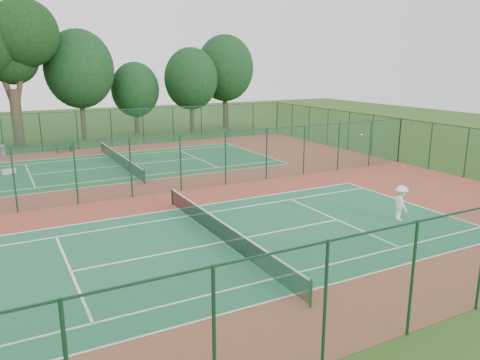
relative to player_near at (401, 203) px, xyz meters
name	(u,v)px	position (x,y,z in m)	size (l,w,h in m)	color
ground	(158,194)	(-9.13, 10.50, -0.91)	(120.00, 120.00, 0.00)	#2A4A17
red_pad	(158,194)	(-9.13, 10.50, -0.91)	(40.00, 36.00, 0.01)	brown
court_near	(223,242)	(-9.13, 1.50, -0.90)	(23.77, 10.97, 0.01)	#1F6341
court_far	(120,166)	(-9.13, 19.50, -0.90)	(23.77, 10.97, 0.01)	#1D5E34
fence_north	(94,129)	(-9.13, 28.50, 0.85)	(40.00, 0.09, 3.50)	#16442B
fence_south	(371,291)	(-9.13, -7.50, 0.85)	(40.00, 0.09, 3.50)	#194C2C
fence_east	(399,140)	(10.87, 10.50, 0.85)	(0.09, 36.00, 3.50)	#174727
fence_divider	(156,165)	(-9.13, 10.50, 0.85)	(40.00, 0.09, 3.50)	#16432D
tennis_net_near	(223,231)	(-9.13, 1.50, -0.37)	(0.10, 12.90, 0.97)	#14391E
tennis_net_far	(120,159)	(-9.13, 19.50, -0.37)	(0.10, 12.90, 0.97)	#13351D
player_near	(401,203)	(0.00, 0.00, 0.00)	(1.15, 0.66, 1.78)	white
trash_bin	(3,151)	(-16.94, 27.92, -0.40)	(0.55, 0.55, 0.99)	slate
bench	(64,146)	(-12.03, 27.67, -0.41)	(1.62, 0.84, 0.96)	#12351B
kit_bag	(9,171)	(-16.81, 20.62, -0.73)	(0.91, 0.34, 0.34)	silver
stray_ball_a	(258,183)	(-2.52, 9.75, -0.87)	(0.06, 0.06, 0.06)	#C3E535
stray_ball_b	(218,188)	(-5.33, 9.91, -0.86)	(0.08, 0.08, 0.08)	yellow
stray_ball_c	(158,196)	(-9.30, 9.84, -0.87)	(0.06, 0.06, 0.06)	gold
big_tree	(9,43)	(-15.25, 32.34, 8.57)	(8.72, 6.38, 13.39)	#3A2A1F
evergreen_row	(88,138)	(-8.63, 34.75, -0.91)	(39.00, 5.00, 12.00)	black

